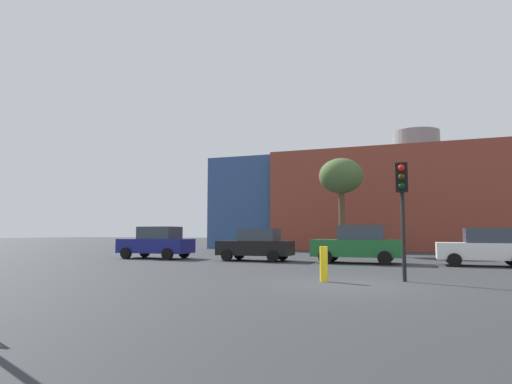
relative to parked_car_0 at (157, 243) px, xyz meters
The scene contains 9 objects.
ground_plane 15.07m from the parked_car_0, 36.41° to the right, with size 200.00×200.00×0.00m, color #2D3033.
building_backdrop 24.14m from the parked_car_0, 53.80° to the left, with size 36.22×10.71×10.38m.
parked_car_0 is the anchor object (origin of this frame).
parked_car_1 6.02m from the parked_car_0, ahead, with size 3.85×1.89×1.67m.
parked_car_2 11.23m from the parked_car_0, ahead, with size 4.20×2.06×1.82m.
parked_car_3 16.68m from the parked_car_0, ahead, with size 3.82×1.88×1.65m.
traffic_light_island 15.61m from the parked_car_0, 29.38° to the right, with size 0.36×0.36×3.60m.
bare_tree_0 12.88m from the parked_car_0, 40.47° to the left, with size 2.95×2.95×6.45m.
bollard_yellow_0 14.00m from the parked_car_0, 36.70° to the right, with size 0.24×0.24×1.05m, color yellow.
Camera 1 is at (1.76, -12.72, 1.47)m, focal length 30.83 mm.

